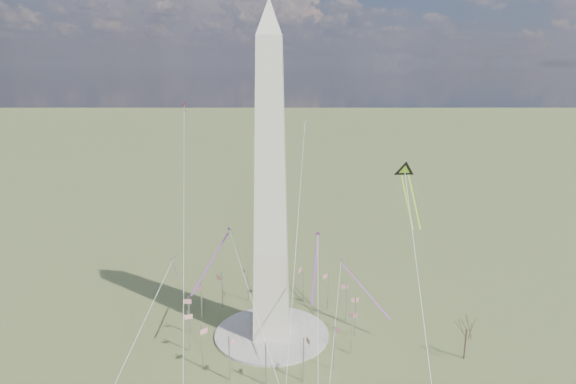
{
  "coord_description": "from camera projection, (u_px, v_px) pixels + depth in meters",
  "views": [
    {
      "loc": [
        9.26,
        -145.98,
        83.22
      ],
      "look_at": [
        5.12,
        0.0,
        46.66
      ],
      "focal_mm": 32.0,
      "sensor_mm": 36.0,
      "label": 1
    }
  ],
  "objects": [
    {
      "name": "kite_streamer_left",
      "position": [
        316.0,
        258.0,
        144.09
      ],
      "size": [
        3.23,
        20.37,
        13.98
      ],
      "rotation": [
        0.0,
        0.0,
        3.04
      ],
      "color": "red",
      "rests_on": "ground"
    },
    {
      "name": "kite_streamer_right",
      "position": [
        358.0,
        281.0,
        165.01
      ],
      "size": [
        15.62,
        15.89,
        14.44
      ],
      "rotation": [
        0.0,
        0.0,
        3.92
      ],
      "color": "red",
      "rests_on": "ground"
    },
    {
      "name": "ground",
      "position": [
        272.0,
        335.0,
        162.02
      ],
      "size": [
        2000.0,
        2000.0,
        0.0
      ],
      "primitive_type": "plane",
      "color": "brown",
      "rests_on": "ground"
    },
    {
      "name": "flagpole_ring",
      "position": [
        272.0,
        314.0,
        160.25
      ],
      "size": [
        54.4,
        54.4,
        13.0
      ],
      "color": "silver",
      "rests_on": "ground"
    },
    {
      "name": "washington_monument",
      "position": [
        271.0,
        188.0,
        150.37
      ],
      "size": [
        15.56,
        15.56,
        100.0
      ],
      "color": "beige",
      "rests_on": "plaza"
    },
    {
      "name": "kite_diamond_purple",
      "position": [
        174.0,
        260.0,
        159.73
      ],
      "size": [
        1.84,
        2.79,
        8.38
      ],
      "rotation": [
        0.0,
        0.0,
        2.54
      ],
      "color": "navy",
      "rests_on": "ground"
    },
    {
      "name": "kite_small_red",
      "position": [
        184.0,
        105.0,
        185.45
      ],
      "size": [
        1.35,
        1.96,
        4.12
      ],
      "rotation": [
        0.0,
        0.0,
        2.45
      ],
      "color": "red",
      "rests_on": "ground"
    },
    {
      "name": "kite_delta_black",
      "position": [
        405.0,
        174.0,
        161.0
      ],
      "size": [
        7.54,
        20.29,
        16.89
      ],
      "rotation": [
        0.0,
        0.0,
        3.18
      ],
      "color": "black",
      "rests_on": "ground"
    },
    {
      "name": "tree_near",
      "position": [
        467.0,
        327.0,
        146.53
      ],
      "size": [
        8.22,
        8.22,
        14.39
      ],
      "color": "#4D392F",
      "rests_on": "ground"
    },
    {
      "name": "kite_small_white",
      "position": [
        305.0,
        124.0,
        195.52
      ],
      "size": [
        1.22,
        1.9,
        4.21
      ],
      "rotation": [
        0.0,
        0.0,
        2.65
      ],
      "color": "white",
      "rests_on": "ground"
    },
    {
      "name": "kite_streamer_mid",
      "position": [
        216.0,
        252.0,
        155.19
      ],
      "size": [
        9.96,
        20.1,
        14.74
      ],
      "rotation": [
        0.0,
        0.0,
        2.72
      ],
      "color": "red",
      "rests_on": "ground"
    },
    {
      "name": "plaza",
      "position": [
        272.0,
        334.0,
        161.92
      ],
      "size": [
        36.0,
        36.0,
        0.8
      ],
      "primitive_type": "cylinder",
      "color": "#B2AFA3",
      "rests_on": "ground"
    }
  ]
}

